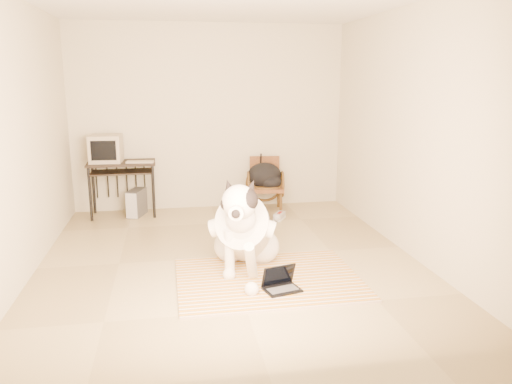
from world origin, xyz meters
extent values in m
plane|color=tan|center=(0.00, 0.00, 0.00)|extent=(4.50, 4.50, 0.00)
plane|color=beige|center=(0.00, 2.25, 1.35)|extent=(4.50, 0.00, 4.50)
plane|color=beige|center=(0.00, -2.25, 1.35)|extent=(4.50, 0.00, 4.50)
plane|color=beige|center=(-2.00, 0.00, 1.35)|extent=(0.00, 4.50, 4.50)
plane|color=beige|center=(2.00, 0.00, 1.35)|extent=(0.00, 4.50, 4.50)
cube|color=orange|center=(0.31, -1.24, 0.01)|extent=(1.77, 0.29, 0.02)
cube|color=#456D31|center=(0.31, -0.97, 0.01)|extent=(1.77, 0.29, 0.02)
cube|color=#62437F|center=(0.31, -0.70, 0.01)|extent=(1.77, 0.29, 0.02)
cube|color=gold|center=(0.31, -0.43, 0.01)|extent=(1.77, 0.29, 0.02)
cube|color=beige|center=(0.30, -0.16, 0.01)|extent=(1.77, 0.29, 0.02)
sphere|color=white|center=(0.01, -0.13, 0.18)|extent=(0.36, 0.36, 0.36)
sphere|color=white|center=(0.34, -0.22, 0.18)|extent=(0.36, 0.36, 0.36)
ellipsoid|color=white|center=(0.17, -0.19, 0.21)|extent=(0.44, 0.40, 0.36)
ellipsoid|color=white|center=(0.11, -0.40, 0.45)|extent=(0.64, 0.90, 0.77)
cylinder|color=silver|center=(0.12, -0.39, 0.45)|extent=(0.69, 0.81, 0.70)
sphere|color=white|center=(0.05, -0.62, 0.62)|extent=(0.30, 0.30, 0.30)
sphere|color=white|center=(0.02, -0.73, 0.80)|extent=(0.33, 0.33, 0.33)
ellipsoid|color=black|center=(0.07, -0.74, 0.83)|extent=(0.25, 0.29, 0.24)
cylinder|color=white|center=(-0.01, -0.87, 0.75)|extent=(0.18, 0.20, 0.14)
sphere|color=black|center=(-0.04, -0.96, 0.75)|extent=(0.08, 0.08, 0.08)
cone|color=black|center=(-0.06, -0.63, 0.93)|extent=(0.17, 0.19, 0.20)
cone|color=black|center=(0.15, -0.69, 0.93)|extent=(0.17, 0.18, 0.20)
torus|color=white|center=(0.05, -0.64, 0.68)|extent=(0.32, 0.22, 0.26)
cylinder|color=white|center=(-0.06, -0.60, 0.26)|extent=(0.13, 0.17, 0.49)
cylinder|color=white|center=(0.12, -0.80, 0.23)|extent=(0.21, 0.45, 0.50)
sphere|color=white|center=(-0.07, -0.63, 0.06)|extent=(0.13, 0.13, 0.13)
sphere|color=white|center=(0.09, -1.03, 0.06)|extent=(0.13, 0.13, 0.13)
cone|color=black|center=(0.23, 0.11, 0.06)|extent=(0.11, 0.49, 0.12)
cube|color=black|center=(0.38, -1.01, 0.03)|extent=(0.37, 0.30, 0.02)
cube|color=#454547|center=(0.38, -1.02, 0.04)|extent=(0.30, 0.20, 0.00)
cube|color=black|center=(0.36, -0.94, 0.14)|extent=(0.33, 0.16, 0.21)
cube|color=black|center=(0.36, -0.94, 0.14)|extent=(0.29, 0.13, 0.19)
cube|color=black|center=(-1.27, 1.96, 0.76)|extent=(0.95, 0.55, 0.03)
cube|color=black|center=(-1.27, 1.91, 0.64)|extent=(0.84, 0.44, 0.02)
cylinder|color=black|center=(-1.69, 1.73, 0.37)|extent=(0.04, 0.04, 0.74)
cylinder|color=black|center=(-1.70, 2.17, 0.37)|extent=(0.04, 0.04, 0.74)
cylinder|color=black|center=(-0.84, 1.76, 0.37)|extent=(0.04, 0.04, 0.74)
cylinder|color=black|center=(-0.85, 2.19, 0.37)|extent=(0.04, 0.04, 0.74)
cube|color=tan|center=(-1.47, 1.99, 0.97)|extent=(0.44, 0.42, 0.38)
cube|color=black|center=(-1.48, 1.79, 0.97)|extent=(0.33, 0.03, 0.27)
cube|color=tan|center=(-1.01, 1.85, 0.79)|extent=(0.38, 0.18, 0.02)
cube|color=#454547|center=(-1.09, 1.92, 0.19)|extent=(0.28, 0.43, 0.38)
cube|color=#B7B7BC|center=(-1.15, 1.73, 0.19)|extent=(0.16, 0.06, 0.36)
cube|color=brown|center=(0.77, 1.85, 0.35)|extent=(0.58, 0.56, 0.05)
cylinder|color=#3B2610|center=(0.77, 1.85, 0.38)|extent=(0.48, 0.48, 0.04)
cube|color=brown|center=(0.80, 2.08, 0.59)|extent=(0.45, 0.10, 0.39)
cylinder|color=#3B2610|center=(0.53, 1.67, 0.16)|extent=(0.04, 0.04, 0.32)
cylinder|color=#3B2610|center=(0.58, 2.09, 0.16)|extent=(0.04, 0.04, 0.32)
cylinder|color=#3B2610|center=(0.95, 1.61, 0.16)|extent=(0.04, 0.04, 0.32)
cylinder|color=#3B2610|center=(1.01, 2.03, 0.16)|extent=(0.04, 0.04, 0.32)
ellipsoid|color=black|center=(0.75, 1.84, 0.54)|extent=(0.49, 0.41, 0.37)
ellipsoid|color=black|center=(0.83, 1.73, 0.47)|extent=(0.31, 0.25, 0.21)
cube|color=white|center=(0.65, 1.30, 0.02)|extent=(0.17, 0.34, 0.03)
cube|color=#999A9F|center=(0.65, 1.30, 0.06)|extent=(0.16, 0.33, 0.10)
cube|color=maroon|center=(0.65, 1.30, 0.10)|extent=(0.07, 0.17, 0.02)
cube|color=white|center=(0.88, 1.37, 0.01)|extent=(0.23, 0.29, 0.03)
cube|color=#999A9F|center=(0.88, 1.37, 0.05)|extent=(0.22, 0.28, 0.09)
cube|color=maroon|center=(0.88, 1.37, 0.09)|extent=(0.11, 0.14, 0.02)
camera|label=1|loc=(-0.59, -5.17, 1.93)|focal=35.00mm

